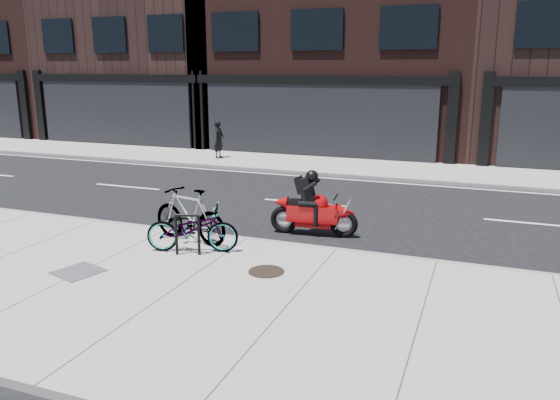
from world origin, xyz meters
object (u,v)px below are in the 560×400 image
at_px(motorcycle, 317,209).
at_px(pedestrian, 219,139).
at_px(bike_rack, 187,231).
at_px(bicycle_front, 192,228).
at_px(utility_grate, 78,272).
at_px(bicycle_rear, 190,215).
at_px(manhole_cover, 266,271).

distance_m(motorcycle, pedestrian, 10.73).
xyz_separation_m(bike_rack, bicycle_front, (-0.01, 0.22, -0.01)).
distance_m(pedestrian, utility_grate, 12.93).
bearing_deg(bicycle_rear, motorcycle, 141.99).
height_order(motorcycle, pedestrian, pedestrian).
relative_size(motorcycle, pedestrian, 1.34).
relative_size(bicycle_front, motorcycle, 0.91).
height_order(pedestrian, utility_grate, pedestrian).
xyz_separation_m(manhole_cover, utility_grate, (-3.19, -1.23, 0.00)).
distance_m(bike_rack, motorcycle, 3.17).
distance_m(bicycle_rear, motorcycle, 2.89).
bearing_deg(pedestrian, bicycle_front, -155.35).
height_order(motorcycle, manhole_cover, motorcycle).
height_order(manhole_cover, utility_grate, same).
bearing_deg(motorcycle, pedestrian, 122.89).
xyz_separation_m(bicycle_rear, manhole_cover, (2.18, -1.06, -0.58)).
xyz_separation_m(bicycle_front, manhole_cover, (1.82, -0.53, -0.48)).
distance_m(bike_rack, pedestrian, 11.93).
distance_m(bike_rack, bicycle_front, 0.22).
bearing_deg(bike_rack, manhole_cover, -9.94).
relative_size(bicycle_rear, manhole_cover, 2.96).
height_order(bike_rack, bicycle_front, bicycle_front).
bearing_deg(bicycle_rear, bike_rack, 40.06).
relative_size(bicycle_rear, motorcycle, 0.96).
relative_size(bicycle_front, utility_grate, 2.46).
bearing_deg(bicycle_front, bicycle_rear, 15.77).
height_order(bicycle_front, pedestrian, pedestrian).
bearing_deg(manhole_cover, utility_grate, -158.96).
xyz_separation_m(bicycle_front, pedestrian, (-4.85, 10.67, 0.28)).
relative_size(bike_rack, pedestrian, 0.55).
height_order(bike_rack, bicycle_rear, bicycle_rear).
bearing_deg(bicycle_front, utility_grate, 123.37).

